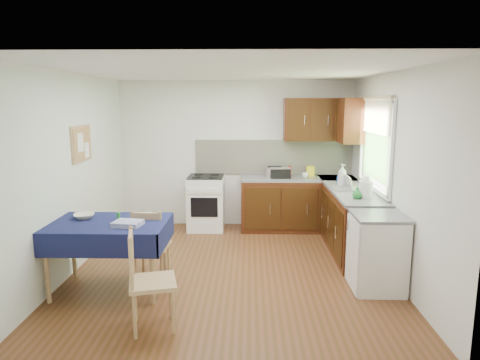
{
  "coord_description": "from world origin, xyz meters",
  "views": [
    {
      "loc": [
        0.23,
        -5.24,
        2.13
      ],
      "look_at": [
        0.11,
        0.2,
        1.14
      ],
      "focal_mm": 32.0,
      "sensor_mm": 36.0,
      "label": 1
    }
  ],
  "objects_px": {
    "chair_near": "(147,277)",
    "chair_far": "(150,243)",
    "dish_rack": "(348,188)",
    "toaster": "(274,172)",
    "dining_table": "(108,231)",
    "kettle": "(366,188)",
    "sandwich_press": "(280,172)"
  },
  "relations": [
    {
      "from": "chair_near",
      "to": "chair_far",
      "type": "bearing_deg",
      "value": -2.69
    },
    {
      "from": "dish_rack",
      "to": "toaster",
      "type": "bearing_deg",
      "value": 133.82
    },
    {
      "from": "chair_far",
      "to": "dish_rack",
      "type": "distance_m",
      "value": 2.9
    },
    {
      "from": "dining_table",
      "to": "dish_rack",
      "type": "xyz_separation_m",
      "value": [
        3.01,
        1.44,
        0.22
      ]
    },
    {
      "from": "kettle",
      "to": "sandwich_press",
      "type": "bearing_deg",
      "value": 123.82
    },
    {
      "from": "chair_near",
      "to": "kettle",
      "type": "xyz_separation_m",
      "value": [
        2.47,
        1.74,
        0.52
      ]
    },
    {
      "from": "dining_table",
      "to": "sandwich_press",
      "type": "bearing_deg",
      "value": 48.86
    },
    {
      "from": "chair_near",
      "to": "toaster",
      "type": "xyz_separation_m",
      "value": [
        1.37,
        3.2,
        0.48
      ]
    },
    {
      "from": "chair_near",
      "to": "kettle",
      "type": "bearing_deg",
      "value": -69.19
    },
    {
      "from": "chair_far",
      "to": "chair_near",
      "type": "relative_size",
      "value": 0.94
    },
    {
      "from": "toaster",
      "to": "dish_rack",
      "type": "xyz_separation_m",
      "value": [
        1.01,
        -0.91,
        -0.07
      ]
    },
    {
      "from": "chair_far",
      "to": "dish_rack",
      "type": "xyz_separation_m",
      "value": [
        2.6,
        1.21,
        0.44
      ]
    },
    {
      "from": "dining_table",
      "to": "dish_rack",
      "type": "bearing_deg",
      "value": 25.57
    },
    {
      "from": "chair_far",
      "to": "toaster",
      "type": "bearing_deg",
      "value": -123.47
    },
    {
      "from": "dish_rack",
      "to": "kettle",
      "type": "distance_m",
      "value": 0.57
    },
    {
      "from": "chair_far",
      "to": "chair_near",
      "type": "distance_m",
      "value": 1.1
    },
    {
      "from": "toaster",
      "to": "sandwich_press",
      "type": "relative_size",
      "value": 0.81
    },
    {
      "from": "sandwich_press",
      "to": "chair_near",
      "type": "bearing_deg",
      "value": -92.35
    },
    {
      "from": "dining_table",
      "to": "chair_far",
      "type": "distance_m",
      "value": 0.52
    },
    {
      "from": "dining_table",
      "to": "toaster",
      "type": "relative_size",
      "value": 4.96
    },
    {
      "from": "dining_table",
      "to": "kettle",
      "type": "xyz_separation_m",
      "value": [
        3.11,
        0.89,
        0.33
      ]
    },
    {
      "from": "dining_table",
      "to": "toaster",
      "type": "height_order",
      "value": "toaster"
    },
    {
      "from": "sandwich_press",
      "to": "dish_rack",
      "type": "relative_size",
      "value": 0.78
    },
    {
      "from": "dining_table",
      "to": "chair_far",
      "type": "height_order",
      "value": "chair_far"
    },
    {
      "from": "toaster",
      "to": "kettle",
      "type": "distance_m",
      "value": 1.83
    },
    {
      "from": "toaster",
      "to": "dish_rack",
      "type": "bearing_deg",
      "value": -42.03
    },
    {
      "from": "chair_far",
      "to": "sandwich_press",
      "type": "xyz_separation_m",
      "value": [
        1.69,
        2.17,
        0.52
      ]
    },
    {
      "from": "dish_rack",
      "to": "chair_far",
      "type": "bearing_deg",
      "value": -159.22
    },
    {
      "from": "dining_table",
      "to": "sandwich_press",
      "type": "relative_size",
      "value": 3.99
    },
    {
      "from": "chair_far",
      "to": "toaster",
      "type": "relative_size",
      "value": 3.38
    },
    {
      "from": "chair_near",
      "to": "sandwich_press",
      "type": "relative_size",
      "value": 2.91
    },
    {
      "from": "sandwich_press",
      "to": "dish_rack",
      "type": "bearing_deg",
      "value": -24.6
    }
  ]
}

